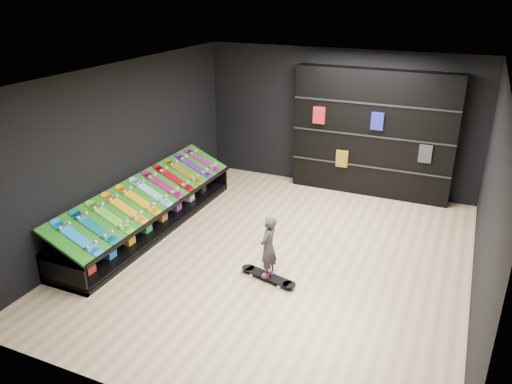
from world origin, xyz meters
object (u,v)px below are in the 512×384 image
at_px(floor_skateboard, 268,278).
at_px(child, 268,258).
at_px(display_rack, 150,216).
at_px(back_shelving, 373,134).

height_order(floor_skateboard, child, child).
relative_size(display_rack, back_shelving, 1.36).
relative_size(back_shelving, child, 5.60).
xyz_separation_m(display_rack, child, (2.67, -0.77, 0.14)).
xyz_separation_m(back_shelving, floor_skateboard, (-0.66, -4.09, -1.28)).
bearing_deg(back_shelving, display_rack, -135.11).
bearing_deg(floor_skateboard, back_shelving, 94.66).
bearing_deg(child, display_rack, -101.57).
bearing_deg(back_shelving, floor_skateboard, -99.15).
bearing_deg(display_rack, back_shelving, 44.89).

